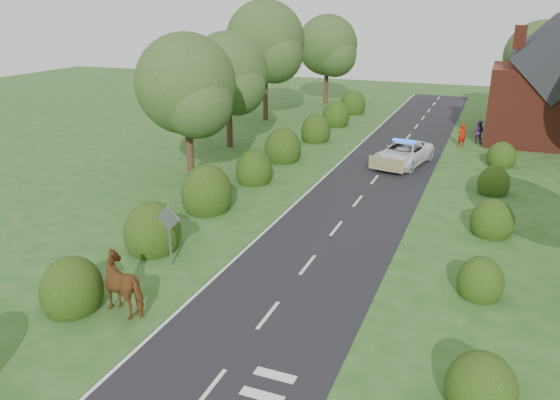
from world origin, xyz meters
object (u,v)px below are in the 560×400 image
at_px(police_van, 403,154).
at_px(pedestrian_red, 462,135).
at_px(cow, 127,287).
at_px(road_sign, 169,226).
at_px(pedestrian_purple, 479,132).

bearing_deg(police_van, pedestrian_red, 76.72).
height_order(police_van, pedestrian_red, police_van).
xyz_separation_m(cow, pedestrian_red, (8.55, 27.70, -0.01)).
bearing_deg(cow, pedestrian_red, 173.44).
height_order(road_sign, cow, road_sign).
distance_m(cow, police_van, 21.89).
bearing_deg(pedestrian_red, road_sign, 41.59).
bearing_deg(pedestrian_purple, cow, 85.18).
relative_size(cow, pedestrian_red, 1.42).
relative_size(cow, pedestrian_purple, 1.36).
distance_m(police_van, pedestrian_purple, 8.95).
bearing_deg(cow, road_sign, -161.24).
relative_size(police_van, pedestrian_red, 3.57).
xyz_separation_m(police_van, pedestrian_purple, (4.14, 7.93, 0.10)).
relative_size(road_sign, pedestrian_purple, 1.49).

